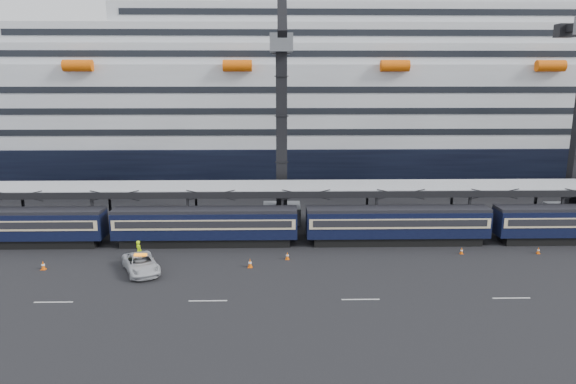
% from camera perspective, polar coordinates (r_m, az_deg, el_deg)
% --- Properties ---
extents(ground, '(260.00, 260.00, 0.00)m').
position_cam_1_polar(ground, '(49.29, 23.78, -8.82)').
color(ground, black).
rests_on(ground, ground).
extents(train, '(133.05, 3.00, 4.05)m').
position_cam_1_polar(train, '(55.85, 15.37, -3.36)').
color(train, black).
rests_on(train, ground).
extents(canopy, '(130.00, 6.25, 5.53)m').
position_cam_1_polar(canopy, '(60.30, 18.71, 0.56)').
color(canopy, '#979A9F').
rests_on(canopy, ground).
extents(cruise_ship, '(214.09, 28.84, 34.00)m').
position_cam_1_polar(cruise_ship, '(89.72, 11.45, 9.23)').
color(cruise_ship, black).
rests_on(cruise_ship, ground).
extents(crane_dark_near, '(4.50, 17.75, 35.08)m').
position_cam_1_polar(crane_dark_near, '(60.28, -0.72, 7.63)').
color(crane_dark_near, '#4F5257').
rests_on(crane_dark_near, ground).
extents(pickup_truck, '(4.76, 6.21, 1.57)m').
position_cam_1_polar(pickup_truck, '(48.24, -16.02, -7.68)').
color(pickup_truck, '#B6B8BE').
rests_on(pickup_truck, ground).
extents(worker, '(0.89, 0.87, 2.06)m').
position_cam_1_polar(worker, '(50.97, -16.23, -6.31)').
color(worker, '#C5FF0D').
rests_on(worker, ground).
extents(traffic_cone_a, '(0.43, 0.43, 0.86)m').
position_cam_1_polar(traffic_cone_a, '(52.13, -25.56, -7.34)').
color(traffic_cone_a, '#ED5A07').
rests_on(traffic_cone_a, ground).
extents(traffic_cone_b, '(0.38, 0.38, 0.77)m').
position_cam_1_polar(traffic_cone_b, '(49.68, -0.07, -7.08)').
color(traffic_cone_b, '#ED5A07').
rests_on(traffic_cone_b, ground).
extents(traffic_cone_c, '(0.43, 0.43, 0.86)m').
position_cam_1_polar(traffic_cone_c, '(47.76, -4.24, -7.88)').
color(traffic_cone_c, '#ED5A07').
rests_on(traffic_cone_c, ground).
extents(traffic_cone_d, '(0.34, 0.34, 0.68)m').
position_cam_1_polar(traffic_cone_d, '(54.02, 18.73, -6.19)').
color(traffic_cone_d, '#ED5A07').
rests_on(traffic_cone_d, ground).
extents(traffic_cone_e, '(0.34, 0.34, 0.68)m').
position_cam_1_polar(traffic_cone_e, '(57.01, 26.06, -5.85)').
color(traffic_cone_e, '#ED5A07').
rests_on(traffic_cone_e, ground).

